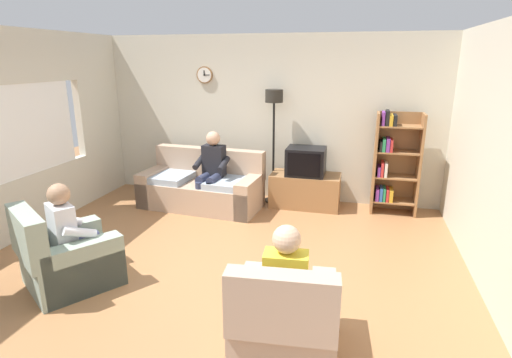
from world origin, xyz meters
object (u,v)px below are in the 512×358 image
at_px(armchair_near_bookshelf, 285,322).
at_px(person_in_left_armchair, 72,229).
at_px(tv_stand, 305,190).
at_px(couch, 202,187).
at_px(person_in_right_armchair, 286,281).
at_px(bookshelf, 393,162).
at_px(person_on_couch, 211,167).
at_px(tv, 306,161).
at_px(armchair_near_window, 67,259).
at_px(floor_lamp, 274,115).

xyz_separation_m(armchair_near_bookshelf, person_in_left_armchair, (-2.35, 0.56, 0.32)).
distance_m(tv_stand, armchair_near_bookshelf, 3.54).
height_order(tv_stand, person_in_left_armchair, person_in_left_armchair).
distance_m(couch, person_in_right_armchair, 3.60).
distance_m(bookshelf, person_on_couch, 2.78).
distance_m(tv, person_in_left_armchair, 3.58).
bearing_deg(armchair_near_window, bookshelf, 42.51).
height_order(floor_lamp, person_in_right_armchair, floor_lamp).
relative_size(tv_stand, tv, 1.83).
relative_size(tv_stand, bookshelf, 0.69).
bearing_deg(person_on_couch, couch, 152.48).
bearing_deg(couch, tv_stand, 14.29).
xyz_separation_m(couch, tv_stand, (1.61, 0.41, -0.05)).
relative_size(armchair_near_window, armchair_near_bookshelf, 1.24).
relative_size(tv_stand, armchair_near_window, 0.93).
height_order(tv, bookshelf, bookshelf).
bearing_deg(tv, floor_lamp, 167.38).
bearing_deg(armchair_near_bookshelf, bookshelf, 74.57).
bearing_deg(tv_stand, couch, -165.71).
distance_m(armchair_near_bookshelf, person_in_right_armchair, 0.33).
distance_m(couch, armchair_near_window, 2.67).
relative_size(floor_lamp, person_in_left_armchair, 1.65).
distance_m(armchair_near_window, armchair_near_bookshelf, 2.45).
bearing_deg(person_in_right_armchair, armchair_near_window, 170.59).
height_order(couch, tv, tv).
bearing_deg(person_in_right_armchair, armchair_near_bookshelf, -84.82).
relative_size(bookshelf, armchair_near_window, 1.35).
relative_size(couch, person_in_right_armchair, 1.75).
xyz_separation_m(tv, person_in_left_armchair, (-2.03, -2.94, -0.15)).
xyz_separation_m(bookshelf, floor_lamp, (-1.86, 0.03, 0.65)).
bearing_deg(tv, tv_stand, 90.00).
distance_m(person_on_couch, person_in_left_armchair, 2.53).
height_order(bookshelf, person_on_couch, bookshelf).
height_order(armchair_near_bookshelf, person_in_left_armchair, person_in_left_armchair).
bearing_deg(armchair_near_bookshelf, armchair_near_window, 168.57).
xyz_separation_m(floor_lamp, person_on_couch, (-0.85, -0.62, -0.75)).
xyz_separation_m(tv_stand, armchair_near_window, (-2.08, -3.04, 0.02)).
distance_m(tv, armchair_near_bookshelf, 3.55).
relative_size(tv, armchair_near_bookshelf, 0.63).
relative_size(floor_lamp, person_on_couch, 1.49).
height_order(tv, person_in_left_armchair, person_in_left_armchair).
height_order(floor_lamp, person_on_couch, floor_lamp).
xyz_separation_m(floor_lamp, person_in_right_armchair, (0.86, -3.54, -0.85)).
xyz_separation_m(tv, armchair_near_bookshelf, (0.32, -3.50, -0.46)).
height_order(tv, floor_lamp, floor_lamp).
bearing_deg(person_in_right_armchair, person_in_left_armchair, 168.65).
relative_size(tv_stand, person_in_left_armchair, 0.98).
distance_m(couch, person_on_couch, 0.45).
height_order(tv_stand, tv, tv).
bearing_deg(tv, armchair_near_window, -124.63).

